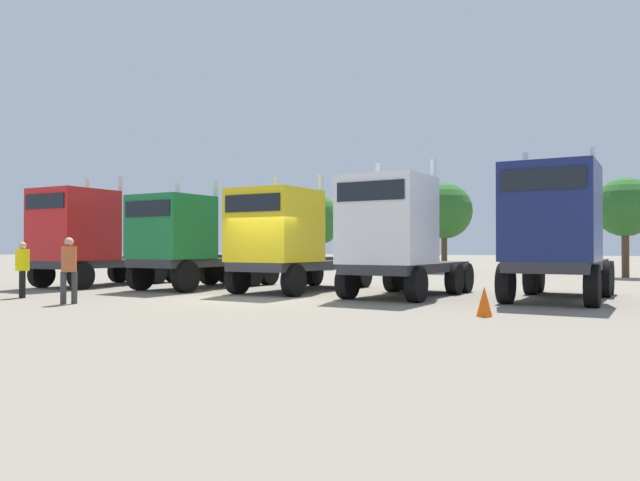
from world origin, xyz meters
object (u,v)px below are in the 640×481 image
at_px(semi_truck_white, 395,236).
at_px(semi_truck_navy, 554,230).
at_px(semi_truck_red, 86,237).
at_px(semi_truck_yellow, 285,239).
at_px(visitor_with_camera, 69,265).
at_px(semi_truck_green, 186,241).
at_px(traffic_cone_near, 484,301).
at_px(visitor_in_hivis, 22,265).

bearing_deg(semi_truck_white, semi_truck_navy, 104.26).
xyz_separation_m(semi_truck_red, semi_truck_yellow, (8.59, 0.77, -0.14)).
distance_m(semi_truck_yellow, semi_truck_navy, 8.59).
bearing_deg(visitor_with_camera, semi_truck_red, -8.10).
xyz_separation_m(semi_truck_red, semi_truck_green, (4.48, 0.58, -0.19)).
bearing_deg(semi_truck_red, visitor_with_camera, 46.34).
bearing_deg(visitor_with_camera, semi_truck_green, -44.73).
relative_size(semi_truck_green, visitor_with_camera, 3.45).
xyz_separation_m(semi_truck_red, semi_truck_navy, (17.17, 1.15, 0.07)).
height_order(semi_truck_red, visitor_with_camera, semi_truck_red).
height_order(semi_truck_navy, visitor_with_camera, semi_truck_navy).
height_order(semi_truck_yellow, semi_truck_white, semi_truck_white).
relative_size(semi_truck_yellow, traffic_cone_near, 9.36).
bearing_deg(semi_truck_navy, visitor_with_camera, -57.80).
xyz_separation_m(semi_truck_red, visitor_in_hivis, (2.34, -4.62, -0.97)).
bearing_deg(visitor_with_camera, semi_truck_white, -104.20).
bearing_deg(visitor_in_hivis, semi_truck_white, 147.91).
distance_m(visitor_in_hivis, visitor_with_camera, 3.05).
xyz_separation_m(semi_truck_yellow, semi_truck_navy, (8.58, 0.38, 0.21)).
distance_m(semi_truck_yellow, traffic_cone_near, 8.72).
height_order(semi_truck_red, semi_truck_navy, semi_truck_navy).
relative_size(semi_truck_red, visitor_with_camera, 3.44).
bearing_deg(semi_truck_navy, semi_truck_red, -82.91).
distance_m(semi_truck_green, semi_truck_yellow, 4.11).
relative_size(semi_truck_green, semi_truck_white, 1.08).
bearing_deg(semi_truck_yellow, semi_truck_green, -84.26).
xyz_separation_m(semi_truck_white, semi_truck_navy, (4.50, 0.77, 0.13)).
height_order(visitor_with_camera, traffic_cone_near, visitor_with_camera).
xyz_separation_m(semi_truck_green, semi_truck_navy, (12.69, 0.57, 0.26)).
distance_m(semi_truck_white, visitor_with_camera, 9.42).
xyz_separation_m(semi_truck_green, visitor_with_camera, (0.80, -6.00, -0.71)).
relative_size(semi_truck_navy, visitor_in_hivis, 3.59).
bearing_deg(semi_truck_navy, visitor_in_hivis, -65.49).
distance_m(semi_truck_navy, visitor_with_camera, 13.61).
distance_m(semi_truck_green, semi_truck_white, 8.19).
distance_m(semi_truck_navy, visitor_in_hivis, 15.94).
bearing_deg(semi_truck_green, visitor_with_camera, 12.04).
relative_size(semi_truck_yellow, visitor_with_camera, 3.52).
distance_m(visitor_in_hivis, traffic_cone_near, 13.83).
height_order(semi_truck_yellow, visitor_with_camera, semi_truck_yellow).
bearing_deg(traffic_cone_near, semi_truck_red, 168.07).
xyz_separation_m(semi_truck_white, visitor_in_hivis, (-10.32, -4.99, -0.92)).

